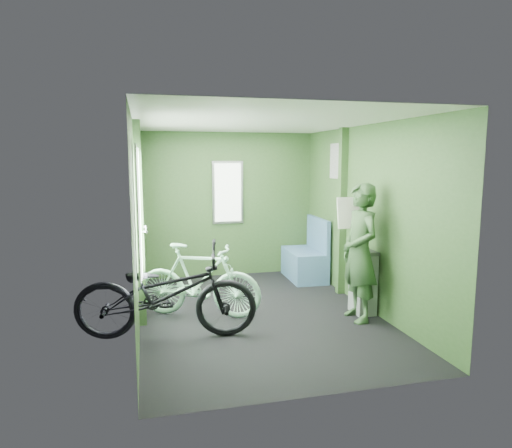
{
  "coord_description": "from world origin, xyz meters",
  "views": [
    {
      "loc": [
        -1.31,
        -5.19,
        1.87
      ],
      "look_at": [
        0.0,
        0.1,
        1.1
      ],
      "focal_mm": 32.0,
      "sensor_mm": 36.0,
      "label": 1
    }
  ],
  "objects": [
    {
      "name": "room",
      "position": [
        -0.04,
        0.04,
        1.44
      ],
      "size": [
        4.0,
        4.02,
        2.31
      ],
      "color": "black",
      "rests_on": "ground"
    },
    {
      "name": "bicycle_black",
      "position": [
        -1.12,
        -0.51,
        0.0
      ],
      "size": [
        1.99,
        1.07,
        1.06
      ],
      "primitive_type": "imported",
      "rotation": [
        0.0,
        -0.12,
        1.41
      ],
      "color": "black",
      "rests_on": "ground"
    },
    {
      "name": "bicycle_mint",
      "position": [
        -0.71,
        0.08,
        0.0
      ],
      "size": [
        1.57,
        1.04,
        0.93
      ],
      "primitive_type": "imported",
      "rotation": [
        0.0,
        -0.07,
        1.16
      ],
      "color": "#9CDEB6",
      "rests_on": "ground"
    },
    {
      "name": "passenger",
      "position": [
        1.1,
        -0.45,
        0.81
      ],
      "size": [
        0.41,
        0.65,
        1.61
      ],
      "rotation": [
        0.0,
        0.0,
        -1.53
      ],
      "color": "#314F2B",
      "rests_on": "ground"
    },
    {
      "name": "waste_box",
      "position": [
        1.26,
        -0.25,
        0.39
      ],
      "size": [
        0.23,
        0.32,
        0.78
      ],
      "primitive_type": "cube",
      "color": "gray",
      "rests_on": "ground"
    },
    {
      "name": "bench_seat",
      "position": [
        1.15,
        1.45,
        0.29
      ],
      "size": [
        0.53,
        0.93,
        0.97
      ],
      "rotation": [
        0.0,
        0.0,
        -0.03
      ],
      "color": "#324D6B",
      "rests_on": "ground"
    }
  ]
}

